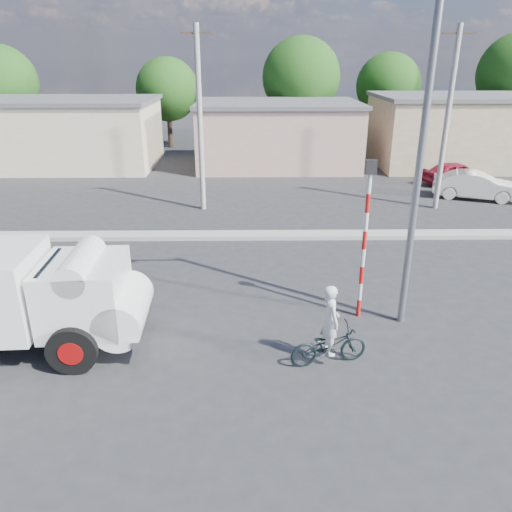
{
  "coord_description": "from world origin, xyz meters",
  "views": [
    {
      "loc": [
        0.2,
        -10.73,
        6.75
      ],
      "look_at": [
        0.37,
        2.77,
        1.3
      ],
      "focal_mm": 35.0,
      "sensor_mm": 36.0,
      "label": 1
    }
  ],
  "objects_px": {
    "car_cream": "(476,186)",
    "car_red": "(456,173)",
    "bicycle": "(329,345)",
    "streetlight": "(416,137)",
    "truck": "(12,296)",
    "traffic_pole": "(366,228)",
    "cyclist": "(330,331)"
  },
  "relations": [
    {
      "from": "cyclist",
      "to": "car_red",
      "type": "bearing_deg",
      "value": -41.19
    },
    {
      "from": "traffic_pole",
      "to": "car_red",
      "type": "bearing_deg",
      "value": 60.65
    },
    {
      "from": "bicycle",
      "to": "car_red",
      "type": "xyz_separation_m",
      "value": [
        9.71,
        17.44,
        0.15
      ]
    },
    {
      "from": "traffic_pole",
      "to": "streetlight",
      "type": "bearing_deg",
      "value": -17.73
    },
    {
      "from": "truck",
      "to": "bicycle",
      "type": "height_order",
      "value": "truck"
    },
    {
      "from": "cyclist",
      "to": "traffic_pole",
      "type": "xyz_separation_m",
      "value": [
        1.18,
        2.28,
        1.74
      ]
    },
    {
      "from": "car_cream",
      "to": "streetlight",
      "type": "relative_size",
      "value": 0.46
    },
    {
      "from": "bicycle",
      "to": "streetlight",
      "type": "relative_size",
      "value": 0.2
    },
    {
      "from": "bicycle",
      "to": "traffic_pole",
      "type": "xyz_separation_m",
      "value": [
        1.18,
        2.28,
        2.11
      ]
    },
    {
      "from": "cyclist",
      "to": "bicycle",
      "type": "bearing_deg",
      "value": -0.0
    },
    {
      "from": "bicycle",
      "to": "traffic_pole",
      "type": "height_order",
      "value": "traffic_pole"
    },
    {
      "from": "bicycle",
      "to": "streetlight",
      "type": "bearing_deg",
      "value": -59.05
    },
    {
      "from": "car_red",
      "to": "traffic_pole",
      "type": "height_order",
      "value": "traffic_pole"
    },
    {
      "from": "car_red",
      "to": "streetlight",
      "type": "bearing_deg",
      "value": 140.69
    },
    {
      "from": "truck",
      "to": "car_cream",
      "type": "distance_m",
      "value": 21.82
    },
    {
      "from": "streetlight",
      "to": "car_red",
      "type": "bearing_deg",
      "value": 63.86
    },
    {
      "from": "cyclist",
      "to": "traffic_pole",
      "type": "distance_m",
      "value": 3.1
    },
    {
      "from": "bicycle",
      "to": "traffic_pole",
      "type": "relative_size",
      "value": 0.42
    },
    {
      "from": "car_cream",
      "to": "car_red",
      "type": "bearing_deg",
      "value": 16.56
    },
    {
      "from": "cyclist",
      "to": "car_red",
      "type": "distance_m",
      "value": 19.96
    },
    {
      "from": "cyclist",
      "to": "car_cream",
      "type": "bearing_deg",
      "value": -45.64
    },
    {
      "from": "truck",
      "to": "bicycle",
      "type": "relative_size",
      "value": 3.47
    },
    {
      "from": "traffic_pole",
      "to": "car_cream",
      "type": "bearing_deg",
      "value": 55.37
    },
    {
      "from": "car_cream",
      "to": "traffic_pole",
      "type": "relative_size",
      "value": 0.95
    },
    {
      "from": "car_cream",
      "to": "car_red",
      "type": "distance_m",
      "value": 3.08
    },
    {
      "from": "car_cream",
      "to": "traffic_pole",
      "type": "xyz_separation_m",
      "value": [
        -8.35,
        -12.09,
        1.91
      ]
    },
    {
      "from": "car_red",
      "to": "streetlight",
      "type": "relative_size",
      "value": 0.41
    },
    {
      "from": "car_cream",
      "to": "truck",
      "type": "bearing_deg",
      "value": 148.5
    },
    {
      "from": "bicycle",
      "to": "car_cream",
      "type": "distance_m",
      "value": 17.24
    },
    {
      "from": "bicycle",
      "to": "car_cream",
      "type": "bearing_deg",
      "value": -45.64
    },
    {
      "from": "streetlight",
      "to": "cyclist",
      "type": "bearing_deg",
      "value": -136.96
    },
    {
      "from": "car_cream",
      "to": "car_red",
      "type": "height_order",
      "value": "car_cream"
    }
  ]
}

